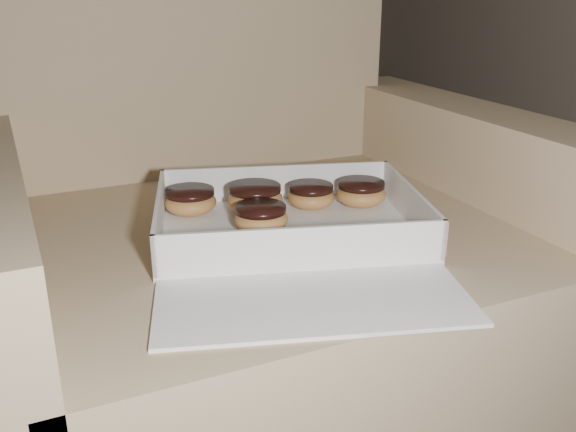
# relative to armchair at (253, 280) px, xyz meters

# --- Properties ---
(armchair) EXTENTS (0.94, 0.80, 0.99)m
(armchair) POSITION_rel_armchair_xyz_m (0.00, 0.00, 0.00)
(armchair) COLOR tan
(armchair) RESTS_ON floor
(bakery_box) EXTENTS (0.50, 0.54, 0.07)m
(bakery_box) POSITION_rel_armchair_xyz_m (0.00, -0.16, 0.14)
(bakery_box) COLOR white
(bakery_box) RESTS_ON armchair
(donut_a) EXTENTS (0.08, 0.08, 0.04)m
(donut_a) POSITION_rel_armchair_xyz_m (0.08, -0.05, 0.16)
(donut_a) COLOR #C37D44
(donut_a) RESTS_ON bakery_box
(donut_b) EXTENTS (0.09, 0.09, 0.04)m
(donut_b) POSITION_rel_armchair_xyz_m (-0.01, -0.03, 0.16)
(donut_b) COLOR #C37D44
(donut_b) RESTS_ON bakery_box
(donut_c) EXTENTS (0.08, 0.08, 0.04)m
(donut_c) POSITION_rel_armchair_xyz_m (0.16, -0.08, 0.16)
(donut_c) COLOR #C37D44
(donut_c) RESTS_ON bakery_box
(donut_d) EXTENTS (0.08, 0.08, 0.04)m
(donut_d) POSITION_rel_armchair_xyz_m (-0.10, 0.00, 0.16)
(donut_d) COLOR #C37D44
(donut_d) RESTS_ON bakery_box
(donut_e) EXTENTS (0.08, 0.08, 0.04)m
(donut_e) POSITION_rel_armchair_xyz_m (-0.03, -0.12, 0.16)
(donut_e) COLOR #C37D44
(donut_e) RESTS_ON bakery_box
(crumb_a) EXTENTS (0.01, 0.01, 0.00)m
(crumb_a) POSITION_rel_armchair_xyz_m (-0.17, -0.13, 0.14)
(crumb_a) COLOR black
(crumb_a) RESTS_ON bakery_box
(crumb_b) EXTENTS (0.01, 0.01, 0.00)m
(crumb_b) POSITION_rel_armchair_xyz_m (0.17, -0.18, 0.14)
(crumb_b) COLOR black
(crumb_b) RESTS_ON bakery_box
(crumb_c) EXTENTS (0.01, 0.01, 0.00)m
(crumb_c) POSITION_rel_armchair_xyz_m (0.12, -0.28, 0.14)
(crumb_c) COLOR black
(crumb_c) RESTS_ON bakery_box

